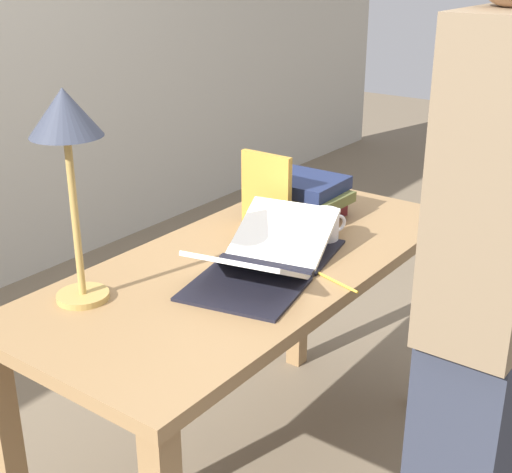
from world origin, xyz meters
name	(u,v)px	position (x,y,z in m)	size (l,w,h in m)	color
reading_desk	(252,296)	(0.00, 0.00, 0.64)	(1.40, 0.63, 0.75)	#937047
open_book	(266,257)	(-0.03, -0.07, 0.79)	(0.57, 0.38, 0.12)	black
book_stack_tall	(303,195)	(0.38, 0.08, 0.82)	(0.21, 0.29, 0.12)	maroon
book_standing_upright	(266,191)	(0.22, 0.11, 0.87)	(0.02, 0.17, 0.23)	#BC8933
reading_lamp	(66,132)	(-0.44, 0.19, 1.17)	(0.17, 0.17, 0.51)	tan
coffee_mug	(326,226)	(0.23, -0.09, 0.80)	(0.11, 0.08, 0.10)	white
pencil	(335,281)	(0.01, -0.26, 0.75)	(0.05, 0.16, 0.01)	gold
person_reader	(487,315)	(-0.04, -0.66, 0.81)	(0.36, 0.22, 1.64)	#2D3342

